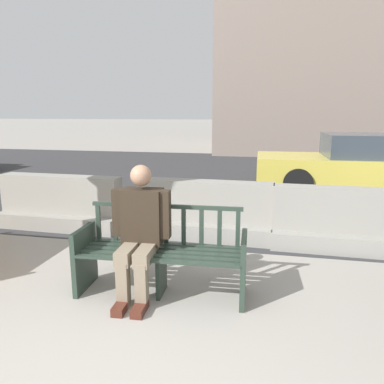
% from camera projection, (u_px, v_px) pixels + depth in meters
% --- Properties ---
extents(street_asphalt, '(120.00, 12.00, 0.01)m').
position_uv_depth(street_asphalt, '(233.00, 176.00, 10.84)').
color(street_asphalt, '#333335').
rests_on(street_asphalt, ground).
extents(street_bench, '(1.71, 0.61, 0.88)m').
position_uv_depth(street_bench, '(162.00, 256.00, 3.77)').
color(street_bench, '#28382D').
rests_on(street_bench, ground).
extents(seated_person, '(0.59, 0.74, 1.31)m').
position_uv_depth(seated_person, '(140.00, 229.00, 3.69)').
color(seated_person, '#2D2319').
rests_on(seated_person, ground).
extents(jersey_barrier_centre, '(2.02, 0.74, 0.84)m').
position_uv_depth(jersey_barrier_centre, '(204.00, 214.00, 5.54)').
color(jersey_barrier_centre, gray).
rests_on(jersey_barrier_centre, ground).
extents(jersey_barrier_left, '(2.02, 0.73, 0.84)m').
position_uv_depth(jersey_barrier_left, '(62.00, 206.00, 6.00)').
color(jersey_barrier_left, gray).
rests_on(jersey_barrier_left, ground).
extents(jersey_barrier_right, '(2.02, 0.73, 0.84)m').
position_uv_depth(jersey_barrier_right, '(348.00, 225.00, 5.02)').
color(jersey_barrier_right, gray).
rests_on(jersey_barrier_right, ground).
extents(car_taxi_near, '(4.72, 2.05, 1.34)m').
position_uv_depth(car_taxi_near, '(362.00, 164.00, 8.60)').
color(car_taxi_near, '#DBC64C').
rests_on(car_taxi_near, ground).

